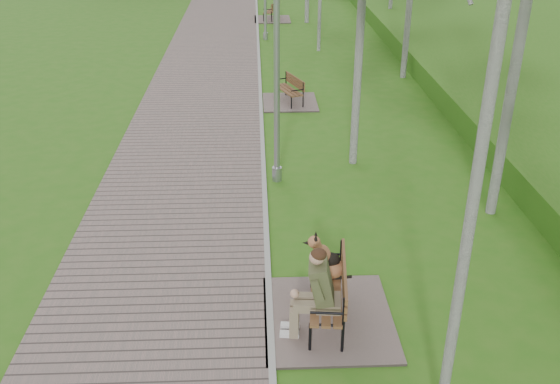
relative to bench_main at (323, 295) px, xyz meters
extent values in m
cube|color=#71625C|center=(-2.52, 19.69, -0.44)|extent=(3.50, 67.00, 0.04)
cube|color=#999993|center=(-0.77, 19.69, -0.44)|extent=(0.10, 67.00, 0.05)
cube|color=#447320|center=(11.23, 18.19, -0.46)|extent=(14.00, 70.00, 1.60)
cube|color=#71625C|center=(0.10, 0.05, -0.44)|extent=(1.89, 2.10, 0.04)
cube|color=brown|center=(0.05, 0.05, 0.01)|extent=(0.63, 1.61, 0.04)
cube|color=brown|center=(0.30, 0.02, 0.29)|extent=(0.20, 1.57, 0.35)
cube|color=#71625C|center=(0.09, 10.09, -0.44)|extent=(1.56, 1.74, 0.04)
cube|color=brown|center=(0.04, 10.09, -0.07)|extent=(0.83, 1.36, 0.03)
cube|color=brown|center=(0.23, 10.16, 0.16)|extent=(0.49, 1.23, 0.29)
cube|color=#71625C|center=(-0.06, 22.25, -0.44)|extent=(1.65, 1.84, 0.04)
cube|color=brown|center=(-0.11, 22.25, -0.05)|extent=(0.82, 1.44, 0.04)
cube|color=brown|center=(0.10, 22.19, 0.20)|extent=(0.46, 1.32, 0.30)
cylinder|color=#919398|center=(-0.48, 4.85, -0.31)|extent=(0.21, 0.21, 0.31)
cylinder|color=#919398|center=(-0.48, 4.85, 2.15)|extent=(0.13, 0.13, 5.22)
cylinder|color=#919398|center=(-0.45, 18.20, -0.32)|extent=(0.19, 0.19, 0.29)
cylinder|color=silver|center=(1.28, -1.79, 3.30)|extent=(0.16, 0.16, 7.53)
cylinder|color=silver|center=(1.30, 5.73, 3.00)|extent=(0.16, 0.16, 6.92)
camera|label=1|loc=(-0.92, -7.33, 5.35)|focal=40.00mm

